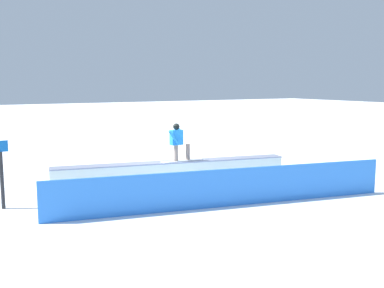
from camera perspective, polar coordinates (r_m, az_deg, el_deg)
The scene contains 5 objects.
ground_plane at distance 14.97m, azimuth -2.47°, elevation -5.09°, with size 120.00×120.00×0.00m, color white.
grind_box at distance 14.89m, azimuth -2.48°, elevation -3.81°, with size 7.94×2.14×0.75m.
snowboarder at distance 14.72m, azimuth -1.85°, elevation 0.39°, with size 1.51×0.42×1.29m.
safety_fence at distance 12.10m, azimuth 4.61°, elevation -5.70°, with size 9.85×0.06×1.05m, color #317EEC.
trail_marker at distance 12.81m, azimuth -23.57°, elevation -3.42°, with size 0.40×0.10×1.86m.
Camera 1 is at (6.60, 13.00, 3.38)m, focal length 40.94 mm.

